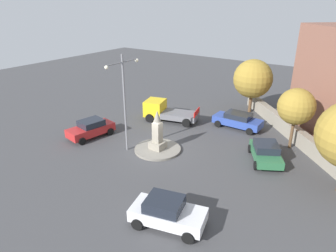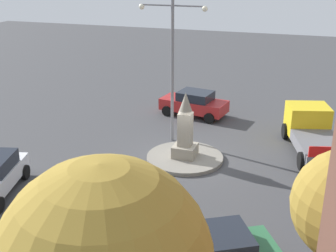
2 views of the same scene
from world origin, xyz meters
TOP-DOWN VIEW (x-y plane):
  - ground_plane at (0.00, 0.00)m, footprint 80.00×80.00m
  - traffic_island at (0.00, 0.00)m, footprint 3.70×3.70m
  - monument at (0.00, 0.00)m, footprint 1.09×1.09m
  - streetlamp at (-1.30, 2.08)m, footprint 3.46×0.28m
  - car_green_approaching at (3.19, -7.62)m, footprint 4.20×3.45m
  - car_white_waiting at (-6.70, -5.61)m, footprint 2.80×4.28m
  - car_blue_parked_left at (7.97, -3.38)m, footprint 1.99×4.47m
  - car_red_passing at (-1.22, 6.32)m, footprint 4.26×2.51m
  - truck_yellow_far_side at (5.77, 3.28)m, footprint 3.49×5.56m
  - stone_boundary_wall at (7.95, -8.61)m, footprint 14.98×13.91m
  - tree_mid_cluster at (12.87, -2.72)m, footprint 3.98×3.98m
  - tree_far_corner at (6.55, -8.54)m, footprint 2.86×2.86m

SIDE VIEW (x-z plane):
  - ground_plane at x=0.00m, z-range 0.00..0.00m
  - traffic_island at x=0.00m, z-range 0.00..0.18m
  - stone_boundary_wall at x=7.95m, z-range 0.00..1.26m
  - car_green_approaching at x=3.19m, z-range 0.03..1.47m
  - car_blue_parked_left at x=7.97m, z-range 0.04..1.52m
  - car_red_passing at x=-1.22m, z-range 0.02..1.57m
  - car_white_waiting at x=-6.70m, z-range 0.02..1.60m
  - truck_yellow_far_side at x=5.77m, z-range -0.03..1.91m
  - monument at x=0.00m, z-range -0.11..3.10m
  - tree_far_corner at x=6.55m, z-range 1.04..6.00m
  - tree_mid_cluster at x=12.87m, z-range 0.80..6.40m
  - streetlamp at x=-1.30m, z-range 0.78..8.38m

